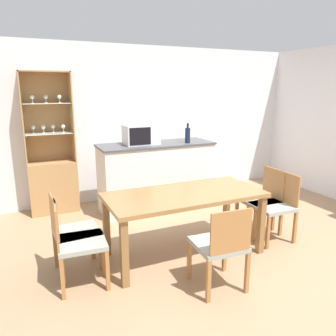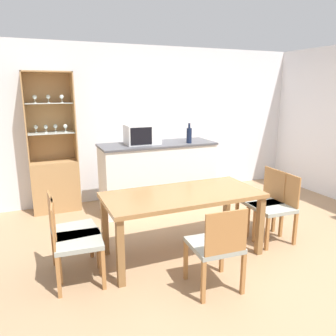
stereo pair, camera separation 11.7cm
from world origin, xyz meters
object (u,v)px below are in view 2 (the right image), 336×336
dining_chair_side_right_far (262,201)px  dining_chair_side_right_near (275,207)px  dining_chair_side_left_near (74,241)px  microwave (142,135)px  dining_table (183,201)px  display_cabinet (55,173)px  wine_bottle (189,135)px  dining_chair_side_left_far (71,231)px  dining_chair_head_near (216,246)px

dining_chair_side_right_far → dining_chair_side_right_near: (-0.00, -0.24, 0.00)m
dining_chair_side_left_near → microwave: bearing=146.9°
dining_table → microwave: 1.63m
display_cabinet → wine_bottle: size_ratio=6.91×
dining_chair_side_right_far → dining_chair_side_left_near: (-2.41, -0.24, 0.00)m
dining_chair_side_left_far → microwave: bearing=135.1°
dining_table → dining_chair_side_left_near: 1.23m
dining_chair_side_right_far → microwave: microwave is taller
dining_chair_side_left_near → wine_bottle: (1.96, 1.48, 0.72)m
dining_table → dining_chair_head_near: 0.77m
wine_bottle → dining_chair_side_left_near: bearing=-142.9°
microwave → dining_chair_side_left_near: bearing=-127.3°
dining_chair_head_near → wine_bottle: bearing=73.6°
dining_chair_side_left_near → dining_chair_side_left_far: size_ratio=1.00×
dining_chair_side_left_far → dining_chair_head_near: bearing=51.3°
dining_chair_side_left_near → dining_chair_head_near: (1.20, -0.62, 0.00)m
dining_chair_side_left_near → dining_chair_side_left_far: 0.24m
microwave → dining_table: bearing=-92.0°
dining_table → dining_chair_side_right_far: (1.21, 0.12, -0.20)m
dining_chair_side_left_far → wine_bottle: bearing=119.2°
dining_table → dining_chair_side_left_far: 1.23m
display_cabinet → dining_chair_side_right_far: display_cabinet is taller
dining_chair_side_left_far → wine_bottle: (1.96, 1.24, 0.72)m
dining_table → dining_chair_side_right_near: (1.21, -0.12, -0.20)m
dining_chair_side_left_near → dining_chair_side_left_far: same height
display_cabinet → microwave: 1.49m
dining_chair_side_left_far → microwave: microwave is taller
dining_chair_side_right_far → wine_bottle: 1.51m
dining_table → dining_chair_side_left_far: bearing=174.4°
display_cabinet → dining_chair_side_left_far: bearing=-90.0°
dining_table → microwave: microwave is taller
dining_chair_head_near → microwave: bearing=91.8°
display_cabinet → dining_chair_side_right_near: bearing=-42.1°
display_cabinet → dining_chair_head_near: (1.20, -2.79, -0.15)m
dining_chair_side_right_far → wine_bottle: wine_bottle is taller
dining_table → dining_chair_side_left_near: bearing=-174.4°
microwave → wine_bottle: wine_bottle is taller
display_cabinet → wine_bottle: 2.15m
dining_chair_side_right_far → dining_table: bearing=97.7°
dining_chair_side_left_far → dining_chair_side_left_near: bearing=-3.2°
dining_table → wine_bottle: wine_bottle is taller
dining_chair_side_left_near → dining_chair_side_right_near: bearing=94.1°
dining_chair_side_right_near → microwave: 2.15m
dining_table → dining_chair_side_left_far: (-1.21, 0.12, -0.20)m
dining_chair_side_right_far → dining_chair_side_right_near: size_ratio=1.00×
dining_table → dining_chair_side_right_near: dining_chair_side_right_near is taller
dining_chair_side_left_near → dining_chair_side_right_near: size_ratio=1.00×
dining_chair_side_left_near → dining_chair_head_near: size_ratio=1.00×
display_cabinet → dining_chair_side_right_near: size_ratio=2.48×
dining_chair_side_left_near → dining_chair_head_near: bearing=67.0°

